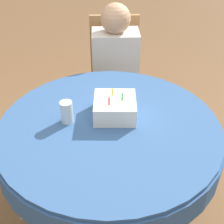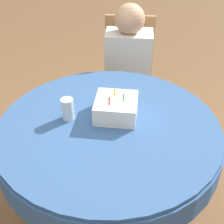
{
  "view_description": "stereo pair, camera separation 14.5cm",
  "coord_description": "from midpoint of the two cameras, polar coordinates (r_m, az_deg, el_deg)",
  "views": [
    {
      "loc": [
        0.03,
        -1.24,
        1.73
      ],
      "look_at": [
        0.01,
        0.02,
        0.82
      ],
      "focal_mm": 50.0,
      "sensor_mm": 36.0,
      "label": 1
    },
    {
      "loc": [
        0.17,
        -1.23,
        1.73
      ],
      "look_at": [
        0.01,
        0.02,
        0.82
      ],
      "focal_mm": 50.0,
      "sensor_mm": 36.0,
      "label": 2
    }
  ],
  "objects": [
    {
      "name": "ground_plane",
      "position": [
        2.13,
        -2.48,
        -18.77
      ],
      "size": [
        12.0,
        12.0,
        0.0
      ],
      "primitive_type": "plane",
      "color": "brown"
    },
    {
      "name": "dining_table",
      "position": [
        1.63,
        -3.08,
        -4.83
      ],
      "size": [
        1.15,
        1.15,
        0.76
      ],
      "color": "#335689",
      "rests_on": "ground_plane"
    },
    {
      "name": "chair",
      "position": [
        2.5,
        -1.17,
        6.5
      ],
      "size": [
        0.44,
        0.44,
        0.97
      ],
      "rotation": [
        0.0,
        0.0,
        0.04
      ],
      "color": "#A37A4C",
      "rests_on": "ground_plane"
    },
    {
      "name": "person",
      "position": [
        2.33,
        -1.17,
        8.76
      ],
      "size": [
        0.35,
        0.32,
        1.11
      ],
      "rotation": [
        0.0,
        0.0,
        0.04
      ],
      "color": "tan",
      "rests_on": "ground_plane"
    },
    {
      "name": "birthday_cake",
      "position": [
        1.6,
        -2.06,
        0.74
      ],
      "size": [
        0.21,
        0.21,
        0.14
      ],
      "color": "white",
      "rests_on": "dining_table"
    },
    {
      "name": "drinking_glass",
      "position": [
        1.58,
        -10.9,
        -0.09
      ],
      "size": [
        0.06,
        0.06,
        0.12
      ],
      "color": "silver",
      "rests_on": "dining_table"
    }
  ]
}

